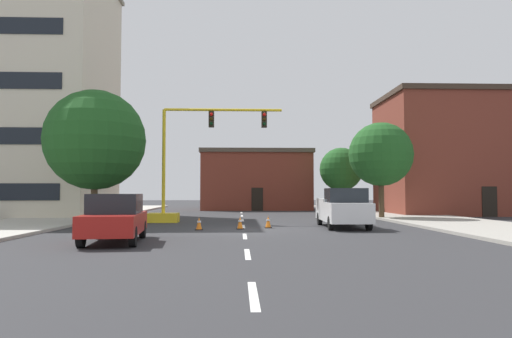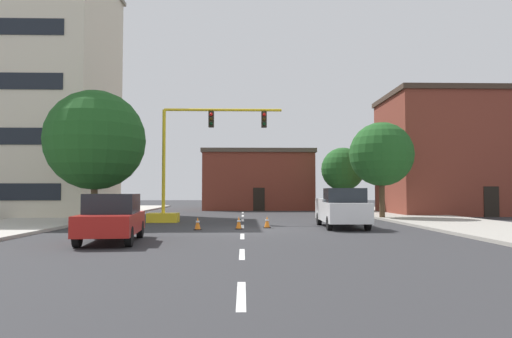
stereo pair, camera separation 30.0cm
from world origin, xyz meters
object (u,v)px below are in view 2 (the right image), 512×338
object	(u,v)px
tree_right_mid	(381,154)
tree_left_near	(95,140)
pickup_truck_white	(342,208)
tree_right_far	(343,169)
sedan_red_near_left	(112,217)
traffic_cone_roadside_b	(267,222)
traffic_cone_roadside_a	(198,224)
traffic_cone_roadside_c	(239,223)
traffic_signal_gantry	(180,186)

from	to	relation	value
tree_right_mid	tree_left_near	xyz separation A→B (m)	(-17.40, -4.41, 0.41)
pickup_truck_white	tree_right_far	bearing A→B (deg)	77.84
sedan_red_near_left	traffic_cone_roadside_b	distance (m)	8.85
tree_right_mid	sedan_red_near_left	distance (m)	19.79
traffic_cone_roadside_a	tree_right_mid	bearing A→B (deg)	36.20
tree_right_far	traffic_cone_roadside_c	size ratio (longest dim) A/B	9.30
traffic_cone_roadside_b	tree_right_far	bearing A→B (deg)	67.39
traffic_cone_roadside_a	tree_right_far	bearing A→B (deg)	60.63
traffic_cone_roadside_c	pickup_truck_white	bearing A→B (deg)	9.06
pickup_truck_white	traffic_cone_roadside_b	bearing A→B (deg)	-177.90
traffic_cone_roadside_a	traffic_cone_roadside_b	world-z (taller)	traffic_cone_roadside_b
traffic_signal_gantry	sedan_red_near_left	bearing A→B (deg)	-94.85
tree_right_far	sedan_red_near_left	world-z (taller)	tree_right_far
tree_right_mid	traffic_cone_roadside_c	size ratio (longest dim) A/B	10.27
tree_right_mid	traffic_cone_roadside_b	world-z (taller)	tree_right_mid
tree_right_far	tree_right_mid	bearing A→B (deg)	-89.37
traffic_signal_gantry	tree_left_near	world-z (taller)	tree_left_near
tree_right_far	traffic_cone_roadside_a	distance (m)	23.05
traffic_cone_roadside_b	tree_right_mid	bearing A→B (deg)	42.08
traffic_signal_gantry	tree_right_far	size ratio (longest dim) A/B	1.37
tree_right_mid	traffic_cone_roadside_a	world-z (taller)	tree_right_mid
tree_right_mid	tree_left_near	size ratio (longest dim) A/B	0.86
traffic_signal_gantry	tree_right_mid	bearing A→B (deg)	11.16
traffic_cone_roadside_b	traffic_cone_roadside_a	bearing A→B (deg)	-161.79
tree_right_far	sedan_red_near_left	bearing A→B (deg)	-118.53
traffic_cone_roadside_a	traffic_cone_roadside_c	bearing A→B (deg)	12.02
pickup_truck_white	tree_right_mid	bearing A→B (deg)	59.51
pickup_truck_white	traffic_cone_roadside_b	distance (m)	3.86
pickup_truck_white	sedan_red_near_left	xyz separation A→B (m)	(-9.73, -6.68, -0.09)
traffic_cone_roadside_c	tree_right_far	bearing A→B (deg)	64.62
pickup_truck_white	sedan_red_near_left	bearing A→B (deg)	-145.54
traffic_signal_gantry	traffic_cone_roadside_c	bearing A→B (deg)	-55.99
tree_right_mid	traffic_cone_roadside_b	size ratio (longest dim) A/B	10.37
pickup_truck_white	traffic_cone_roadside_b	world-z (taller)	pickup_truck_white
traffic_signal_gantry	pickup_truck_white	xyz separation A→B (m)	(8.79, -4.47, -1.20)
traffic_cone_roadside_b	traffic_cone_roadside_c	size ratio (longest dim) A/B	0.99
pickup_truck_white	traffic_cone_roadside_b	xyz separation A→B (m)	(-3.80, -0.14, -0.67)
traffic_cone_roadside_a	traffic_cone_roadside_b	bearing A→B (deg)	18.21
tree_right_far	traffic_cone_roadside_c	distance (m)	21.79
traffic_signal_gantry	traffic_cone_roadside_a	xyz separation A→B (m)	(1.62, -5.72, -1.88)
sedan_red_near_left	pickup_truck_white	bearing A→B (deg)	34.46
traffic_signal_gantry	traffic_cone_roadside_c	world-z (taller)	traffic_signal_gantry
sedan_red_near_left	tree_left_near	bearing A→B (deg)	110.83
tree_right_mid	traffic_cone_roadside_b	bearing A→B (deg)	-137.92
traffic_signal_gantry	traffic_cone_roadside_b	distance (m)	7.05
sedan_red_near_left	traffic_cone_roadside_c	distance (m)	7.42
tree_left_near	traffic_cone_roadside_a	distance (m)	8.45
traffic_signal_gantry	tree_left_near	bearing A→B (deg)	-157.43
tree_right_far	pickup_truck_white	bearing A→B (deg)	-102.16
traffic_cone_roadside_a	traffic_signal_gantry	bearing A→B (deg)	105.86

